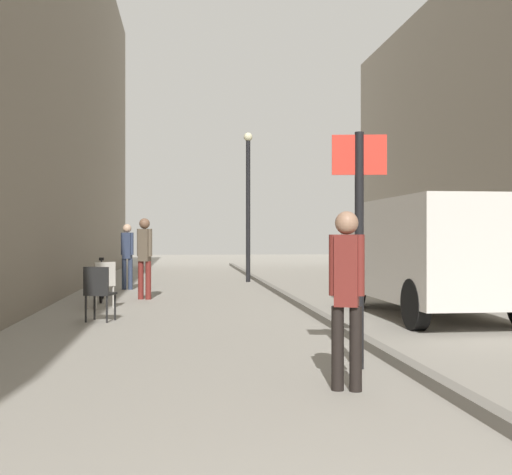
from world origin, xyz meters
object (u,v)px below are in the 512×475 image
pedestrian_mid_block (347,287)px  street_sign_post (359,228)px  pedestrian_main_foreground (145,253)px  pedestrian_far_crossing (127,252)px  delivery_van (430,253)px  bicycle_leaning (102,284)px  cafe_chair_near_window (99,290)px  cafe_chair_by_doorway (103,281)px  lamp_post (248,197)px

pedestrian_mid_block → street_sign_post: 1.24m
pedestrian_main_foreground → pedestrian_mid_block: (2.40, -9.52, -0.10)m
pedestrian_main_foreground → pedestrian_far_crossing: pedestrian_main_foreground is taller
delivery_van → bicycle_leaning: (-6.26, 3.69, -0.77)m
cafe_chair_near_window → bicycle_leaning: bearing=111.2°
pedestrian_main_foreground → cafe_chair_by_doorway: size_ratio=1.99×
delivery_van → bicycle_leaning: bearing=148.6°
pedestrian_mid_block → pedestrian_far_crossing: (-3.03, 12.47, 0.06)m
bicycle_leaning → cafe_chair_near_window: 3.81m
street_sign_post → cafe_chair_by_doorway: (-3.53, 6.60, -1.00)m
pedestrian_far_crossing → bicycle_leaning: size_ratio=1.01×
pedestrian_mid_block → pedestrian_far_crossing: 12.83m
pedestrian_main_foreground → pedestrian_far_crossing: 3.01m
pedestrian_far_crossing → pedestrian_main_foreground: bearing=-63.8°
bicycle_leaning → pedestrian_far_crossing: bearing=79.9°
street_sign_post → bicycle_leaning: (-3.74, 8.23, -1.16)m
pedestrian_far_crossing → delivery_van: bearing=-35.1°
pedestrian_mid_block → lamp_post: bearing=108.1°
bicycle_leaning → cafe_chair_by_doorway: 1.65m
cafe_chair_by_doorway → bicycle_leaning: bearing=65.3°
street_sign_post → bicycle_leaning: size_ratio=1.47×
cafe_chair_near_window → cafe_chair_by_doorway: (-0.18, 2.17, 0.00)m
pedestrian_far_crossing → street_sign_post: bearing=-59.2°
pedestrian_main_foreground → lamp_post: size_ratio=0.39×
delivery_van → cafe_chair_by_doorway: size_ratio=5.32×
pedestrian_far_crossing → bicycle_leaning: 3.30m
lamp_post → bicycle_leaning: 7.46m
pedestrian_main_foreground → cafe_chair_by_doorway: 2.10m
pedestrian_main_foreground → street_sign_post: street_sign_post is taller
pedestrian_main_foreground → pedestrian_mid_block: pedestrian_main_foreground is taller
lamp_post → cafe_chair_by_doorway: size_ratio=5.06×
delivery_van → cafe_chair_by_doorway: 6.43m
pedestrian_main_foreground → cafe_chair_near_window: size_ratio=1.99×
bicycle_leaning → pedestrian_mid_block: bearing=-74.8°
pedestrian_main_foreground → bicycle_leaning: size_ratio=1.06×
lamp_post → pedestrian_main_foreground: bearing=-117.6°
pedestrian_far_crossing → cafe_chair_by_doorway: pedestrian_far_crossing is taller
pedestrian_far_crossing → cafe_chair_by_doorway: (-0.10, -4.84, -0.49)m
cafe_chair_near_window → cafe_chair_by_doorway: 2.17m
pedestrian_main_foreground → bicycle_leaning: (-0.94, -0.27, -0.70)m
delivery_van → lamp_post: 10.02m
bicycle_leaning → cafe_chair_near_window: (0.39, -3.79, 0.17)m
pedestrian_mid_block → lamp_post: size_ratio=0.36×
pedestrian_main_foreground → street_sign_post: (2.80, -8.50, 0.47)m
lamp_post → cafe_chair_by_doorway: lamp_post is taller
pedestrian_mid_block → cafe_chair_near_window: size_ratio=1.80×
pedestrian_main_foreground → delivery_van: size_ratio=0.37×
lamp_post → cafe_chair_near_window: size_ratio=5.06×
delivery_van → bicycle_leaning: 7.31m
pedestrian_main_foreground → lamp_post: lamp_post is taller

